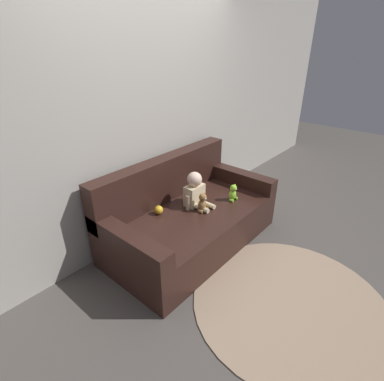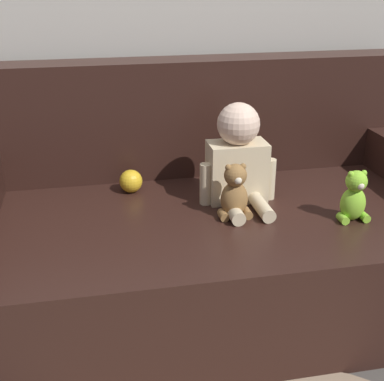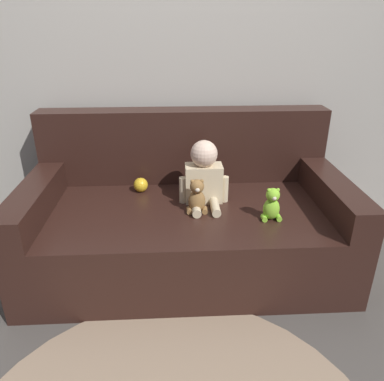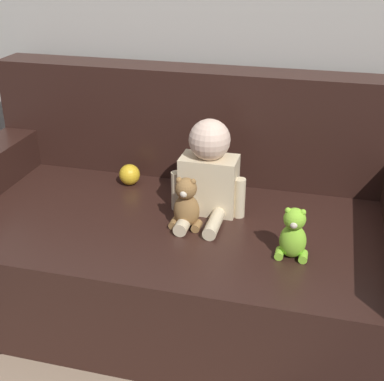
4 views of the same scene
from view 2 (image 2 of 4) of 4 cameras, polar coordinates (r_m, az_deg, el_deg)
name	(u,v)px [view 2 (image 2 of 4)]	position (r m, az deg, el deg)	size (l,w,h in m)	color
ground_plane	(211,301)	(2.18, 2.07, -11.70)	(12.00, 12.00, 0.00)	#4C4742
couch	(208,228)	(2.09, 1.76, -3.97)	(1.86, 0.98, 0.89)	black
person_baby	(238,159)	(1.99, 4.94, 3.36)	(0.29, 0.31, 0.37)	beige
teddy_bear_brown	(235,192)	(1.88, 4.57, -0.20)	(0.12, 0.09, 0.20)	olive
plush_toy_side	(354,197)	(1.93, 16.90, -0.69)	(0.11, 0.09, 0.19)	#8CD133
toy_ball	(131,181)	(2.11, -6.54, 1.00)	(0.09, 0.09, 0.09)	gold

